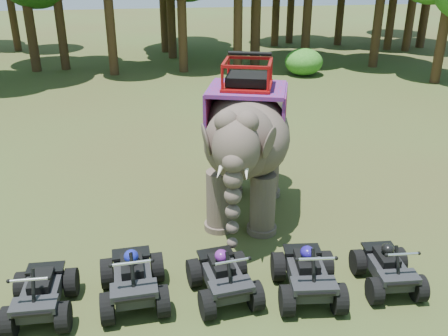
{
  "coord_description": "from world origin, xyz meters",
  "views": [
    {
      "loc": [
        -1.69,
        -9.89,
        6.86
      ],
      "look_at": [
        0.0,
        1.2,
        1.9
      ],
      "focal_mm": 40.0,
      "sensor_mm": 36.0,
      "label": 1
    }
  ],
  "objects_px": {
    "elephant": "(246,139)",
    "atv_0": "(40,287)",
    "atv_2": "(223,271)",
    "atv_4": "(389,262)",
    "atv_1": "(133,273)",
    "atv_3": "(308,268)"
  },
  "relations": [
    {
      "from": "elephant",
      "to": "atv_0",
      "type": "distance_m",
      "value": 6.31
    },
    {
      "from": "atv_2",
      "to": "atv_4",
      "type": "xyz_separation_m",
      "value": [
        3.61,
        -0.19,
        -0.04
      ]
    },
    {
      "from": "atv_2",
      "to": "atv_1",
      "type": "bearing_deg",
      "value": 167.3
    },
    {
      "from": "elephant",
      "to": "atv_1",
      "type": "height_order",
      "value": "elephant"
    },
    {
      "from": "atv_3",
      "to": "atv_0",
      "type": "bearing_deg",
      "value": -176.75
    },
    {
      "from": "atv_0",
      "to": "atv_1",
      "type": "xyz_separation_m",
      "value": [
        1.84,
        0.15,
        0.05
      ]
    },
    {
      "from": "elephant",
      "to": "atv_2",
      "type": "xyz_separation_m",
      "value": [
        -1.17,
        -3.68,
        -1.53
      ]
    },
    {
      "from": "atv_1",
      "to": "atv_4",
      "type": "relative_size",
      "value": 1.14
    },
    {
      "from": "atv_0",
      "to": "atv_2",
      "type": "xyz_separation_m",
      "value": [
        3.72,
        -0.0,
        0.01
      ]
    },
    {
      "from": "atv_0",
      "to": "atv_2",
      "type": "distance_m",
      "value": 3.72
    },
    {
      "from": "atv_1",
      "to": "atv_2",
      "type": "bearing_deg",
      "value": -8.4
    },
    {
      "from": "atv_4",
      "to": "atv_0",
      "type": "bearing_deg",
      "value": -178.38
    },
    {
      "from": "atv_2",
      "to": "atv_4",
      "type": "distance_m",
      "value": 3.61
    },
    {
      "from": "atv_1",
      "to": "elephant",
      "type": "bearing_deg",
      "value": 45.49
    },
    {
      "from": "atv_1",
      "to": "atv_0",
      "type": "bearing_deg",
      "value": -178.77
    },
    {
      "from": "atv_4",
      "to": "atv_1",
      "type": "bearing_deg",
      "value": 179.5
    },
    {
      "from": "atv_0",
      "to": "atv_2",
      "type": "height_order",
      "value": "atv_2"
    },
    {
      "from": "elephant",
      "to": "atv_4",
      "type": "bearing_deg",
      "value": -40.9
    },
    {
      "from": "elephant",
      "to": "atv_2",
      "type": "height_order",
      "value": "elephant"
    },
    {
      "from": "atv_0",
      "to": "atv_3",
      "type": "bearing_deg",
      "value": -1.46
    },
    {
      "from": "atv_0",
      "to": "atv_1",
      "type": "height_order",
      "value": "atv_1"
    },
    {
      "from": "elephant",
      "to": "atv_3",
      "type": "distance_m",
      "value": 4.23
    }
  ]
}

